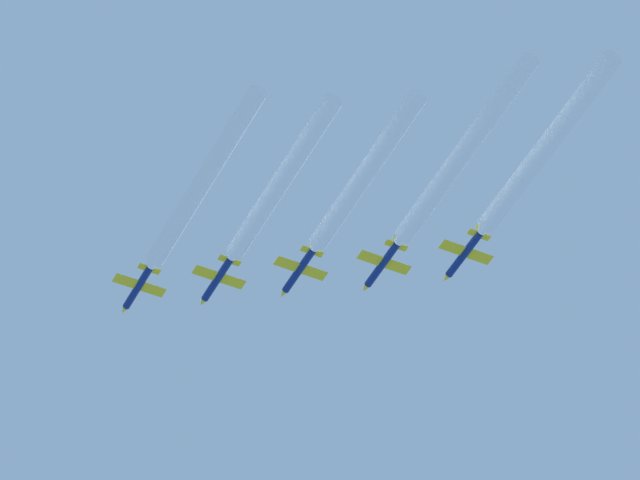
# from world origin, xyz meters

# --- Properties ---
(jet_lead) EXTENTS (8.73, 12.71, 3.05)m
(jet_lead) POSITION_xyz_m (-20.95, 17.77, 245.34)
(jet_lead) COLOR navy
(jet_second_echelon) EXTENTS (8.73, 12.71, 3.05)m
(jet_second_echelon) POSITION_xyz_m (-10.63, 9.00, 243.92)
(jet_second_echelon) COLOR navy
(jet_third_echelon) EXTENTS (8.73, 12.71, 3.05)m
(jet_third_echelon) POSITION_xyz_m (-0.32, 0.04, 242.41)
(jet_third_echelon) COLOR navy
(jet_fourth_echelon) EXTENTS (8.73, 12.71, 3.05)m
(jet_fourth_echelon) POSITION_xyz_m (10.18, -8.52, 240.68)
(jet_fourth_echelon) COLOR navy
(jet_fifth_echelon) EXTENTS (8.73, 12.71, 3.05)m
(jet_fifth_echelon) POSITION_xyz_m (20.13, -17.17, 239.55)
(jet_fifth_echelon) COLOR navy
(smoke_trail_lead) EXTENTS (2.93, 41.35, 2.93)m
(smoke_trail_lead) POSITION_xyz_m (-20.95, -8.71, 245.31)
(smoke_trail_lead) COLOR white
(smoke_trail_second_echelon) EXTENTS (2.93, 37.12, 2.93)m
(smoke_trail_second_echelon) POSITION_xyz_m (-10.63, -15.36, 243.89)
(smoke_trail_second_echelon) COLOR white
(smoke_trail_third_echelon) EXTENTS (2.93, 35.44, 2.93)m
(smoke_trail_third_echelon) POSITION_xyz_m (-0.32, -23.48, 242.38)
(smoke_trail_third_echelon) COLOR white
(smoke_trail_fourth_echelon) EXTENTS (2.93, 41.72, 2.93)m
(smoke_trail_fourth_echelon) POSITION_xyz_m (10.18, -35.17, 240.65)
(smoke_trail_fourth_echelon) COLOR white
(smoke_trail_fifth_echelon) EXTENTS (2.93, 39.17, 2.93)m
(smoke_trail_fifth_echelon) POSITION_xyz_m (20.13, -42.56, 239.52)
(smoke_trail_fifth_echelon) COLOR white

